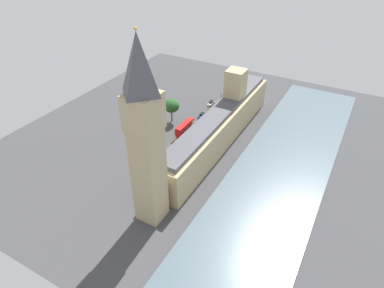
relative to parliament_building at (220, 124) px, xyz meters
name	(u,v)px	position (x,y,z in m)	size (l,w,h in m)	color
ground_plane	(213,141)	(1.99, 1.39, -7.22)	(146.38, 146.38, 0.00)	#424244
river_thames	(285,162)	(-26.15, 1.39, -7.10)	(30.43, 131.74, 0.25)	slate
parliament_building	(220,124)	(0.00, 0.00, 0.00)	(10.30, 76.38, 24.40)	tan
clock_tower	(145,135)	(0.42, 44.71, 20.52)	(8.02, 8.02, 53.65)	tan
car_white_trailing	(211,103)	(16.09, -25.03, -6.33)	(1.90, 4.76, 1.74)	silver
car_blue_under_trees	(202,115)	(14.41, -12.83, -6.34)	(1.97, 4.20, 1.74)	navy
double_decker_bus_midblock	(184,128)	(14.27, 2.37, -4.59)	(2.73, 10.52, 4.75)	red
car_yellow_cab_corner	(153,158)	(15.48, 22.64, -6.34)	(1.92, 4.14, 1.74)	gold
pedestrian_kerbside	(213,123)	(7.39, -9.54, -6.49)	(0.46, 0.57, 1.63)	gray
pedestrian_near_tower	(222,114)	(7.45, -18.18, -6.49)	(0.67, 0.61, 1.62)	maroon
pedestrian_leading	(165,174)	(6.88, 28.28, -6.47)	(0.49, 0.60, 1.67)	gray
plane_tree_opposite_hall	(171,106)	(23.96, -3.67, -0.01)	(6.54, 6.54, 10.03)	brown
plane_tree_far_end	(151,124)	(24.38, 10.63, -1.46)	(5.35, 5.35, 8.07)	brown
street_lamp_by_river_gate	(155,126)	(23.40, 9.48, -2.49)	(0.56, 0.56, 6.86)	black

